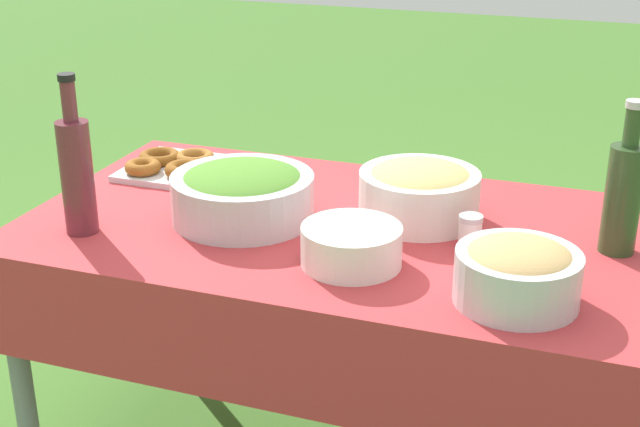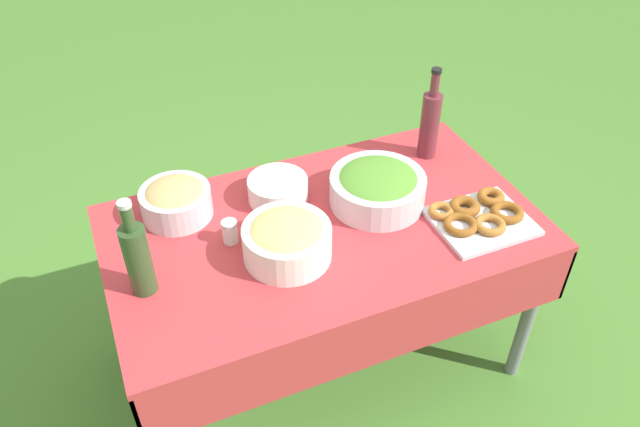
# 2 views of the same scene
# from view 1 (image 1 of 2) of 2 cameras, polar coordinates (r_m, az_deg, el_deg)

# --- Properties ---
(picnic_table) EXTENTS (1.44, 0.83, 0.70)m
(picnic_table) POSITION_cam_1_polar(r_m,az_deg,el_deg) (2.09, 1.24, -2.99)
(picnic_table) COLOR #B73338
(picnic_table) RESTS_ON ground_plane
(salad_bowl) EXTENTS (0.33, 0.33, 0.13)m
(salad_bowl) POSITION_cam_1_polar(r_m,az_deg,el_deg) (2.06, -4.98, 1.38)
(salad_bowl) COLOR silver
(salad_bowl) RESTS_ON picnic_table
(pasta_bowl) EXTENTS (0.28, 0.28, 0.14)m
(pasta_bowl) POSITION_cam_1_polar(r_m,az_deg,el_deg) (2.06, 6.37, 1.48)
(pasta_bowl) COLOR white
(pasta_bowl) RESTS_ON picnic_table
(donut_platter) EXTENTS (0.32, 0.27, 0.05)m
(donut_platter) POSITION_cam_1_polar(r_m,az_deg,el_deg) (2.38, -8.61, 2.96)
(donut_platter) COLOR silver
(donut_platter) RESTS_ON picnic_table
(plate_stack) EXTENTS (0.21, 0.21, 0.08)m
(plate_stack) POSITION_cam_1_polar(r_m,az_deg,el_deg) (1.84, 2.02, -2.07)
(plate_stack) COLOR white
(plate_stack) RESTS_ON picnic_table
(olive_oil_bottle) EXTENTS (0.08, 0.08, 0.33)m
(olive_oil_bottle) POSITION_cam_1_polar(r_m,az_deg,el_deg) (1.97, 18.84, 1.19)
(olive_oil_bottle) COLOR #2D4723
(olive_oil_bottle) RESTS_ON picnic_table
(wine_bottle) EXTENTS (0.07, 0.07, 0.36)m
(wine_bottle) POSITION_cam_1_polar(r_m,az_deg,el_deg) (2.03, -15.31, 2.60)
(wine_bottle) COLOR maroon
(wine_bottle) RESTS_ON picnic_table
(bread_bowl) EXTENTS (0.24, 0.24, 0.12)m
(bread_bowl) POSITION_cam_1_polar(r_m,az_deg,el_deg) (1.72, 12.54, -3.64)
(bread_bowl) COLOR silver
(bread_bowl) RESTS_ON picnic_table
(salt_shaker) EXTENTS (0.05, 0.05, 0.08)m
(salt_shaker) POSITION_cam_1_polar(r_m,az_deg,el_deg) (1.93, 9.58, -1.24)
(salt_shaker) COLOR white
(salt_shaker) RESTS_ON picnic_table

